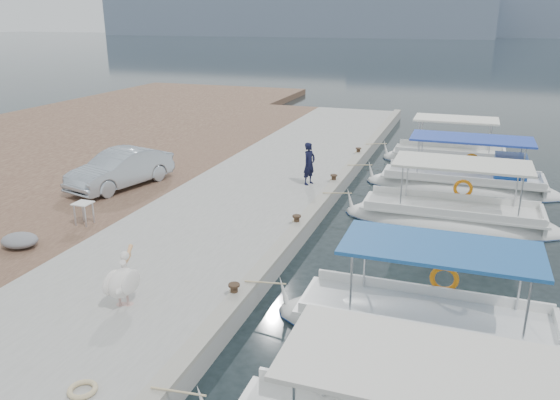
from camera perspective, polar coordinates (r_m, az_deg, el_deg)
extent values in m
plane|color=black|center=(16.38, 1.33, -6.19)|extent=(400.00, 400.00, 0.00)
cube|color=gray|center=(21.62, -2.18, 0.78)|extent=(6.00, 40.00, 0.50)
cube|color=gray|center=(20.72, 4.99, 0.83)|extent=(0.44, 40.00, 0.12)
cube|color=brown|center=(23.82, -13.48, 1.97)|extent=(4.00, 40.00, 0.50)
cube|color=slate|center=(214.11, 1.64, 18.68)|extent=(140.00, 40.00, 14.00)
cube|color=silver|center=(8.33, 16.04, -16.44)|extent=(4.41, 2.09, 0.08)
torus|color=orange|center=(9.90, 16.54, -18.69)|extent=(0.68, 0.12, 0.68)
ellipsoid|color=white|center=(13.14, 14.81, -13.37)|extent=(6.96, 2.15, 1.30)
ellipsoid|color=navy|center=(13.15, 14.80, -13.45)|extent=(6.99, 2.19, 0.22)
cube|color=white|center=(12.88, 15.00, -11.48)|extent=(5.71, 1.85, 0.08)
cube|color=#1E5397|center=(12.16, 16.46, -4.85)|extent=(4.18, 1.97, 0.08)
cylinder|color=silver|center=(11.95, 7.42, -9.08)|extent=(0.05, 0.05, 1.60)
torus|color=orange|center=(13.57, 16.79, -7.88)|extent=(0.68, 0.12, 0.68)
ellipsoid|color=white|center=(19.95, 17.36, -2.25)|extent=(7.42, 2.29, 1.30)
ellipsoid|color=navy|center=(19.96, 17.36, -2.31)|extent=(7.46, 2.33, 0.22)
cube|color=white|center=(19.79, 17.50, -0.90)|extent=(6.09, 1.97, 0.08)
cube|color=silver|center=(19.33, 18.52, 3.63)|extent=(4.45, 2.11, 0.08)
cylinder|color=silver|center=(18.82, 12.56, 1.10)|extent=(0.05, 0.05, 1.60)
torus|color=orange|center=(20.69, 18.58, 1.14)|extent=(0.68, 0.12, 0.68)
ellipsoid|color=white|center=(23.97, 18.38, 1.12)|extent=(7.90, 2.25, 1.30)
ellipsoid|color=navy|center=(23.98, 18.38, 1.08)|extent=(7.94, 2.29, 0.22)
cube|color=white|center=(23.83, 18.51, 2.27)|extent=(6.48, 1.93, 0.08)
cube|color=#213DA8|center=(23.45, 19.40, 6.06)|extent=(4.74, 2.07, 0.08)
cylinder|color=silver|center=(22.88, 14.21, 4.09)|extent=(0.05, 0.05, 1.60)
torus|color=orange|center=(24.76, 19.37, 3.85)|extent=(0.68, 0.12, 0.68)
cube|color=navy|center=(23.76, 22.91, 3.08)|extent=(1.20, 1.57, 1.00)
ellipsoid|color=white|center=(28.25, 17.18, 3.82)|extent=(6.46, 2.21, 1.30)
ellipsoid|color=navy|center=(28.25, 17.18, 3.78)|extent=(6.49, 2.26, 0.22)
cube|color=white|center=(28.13, 17.28, 4.80)|extent=(5.30, 1.90, 0.08)
cube|color=white|center=(27.80, 17.94, 8.05)|extent=(3.88, 2.03, 0.08)
cylinder|color=silver|center=(27.22, 14.29, 6.36)|extent=(0.05, 0.05, 1.60)
torus|color=orange|center=(29.06, 18.05, 6.06)|extent=(0.68, 0.12, 0.68)
cylinder|color=black|center=(13.27, -4.81, -9.42)|extent=(0.18, 0.18, 0.30)
cylinder|color=black|center=(13.20, -4.83, -8.85)|extent=(0.28, 0.28, 0.05)
cylinder|color=black|center=(17.54, 1.76, -2.16)|extent=(0.18, 0.18, 0.30)
cylinder|color=black|center=(17.49, 1.76, -1.70)|extent=(0.28, 0.28, 0.05)
cylinder|color=black|center=(22.12, 5.64, 2.20)|extent=(0.18, 0.18, 0.30)
cylinder|color=black|center=(22.08, 5.65, 2.58)|extent=(0.28, 0.28, 0.05)
cylinder|color=black|center=(26.85, 8.18, 5.05)|extent=(0.18, 0.18, 0.30)
cylinder|color=black|center=(26.82, 8.20, 5.36)|extent=(0.28, 0.28, 0.05)
cylinder|color=tan|center=(13.36, -16.40, -9.84)|extent=(0.06, 0.06, 0.36)
cylinder|color=tan|center=(13.31, -15.64, -9.86)|extent=(0.06, 0.06, 0.36)
ellipsoid|color=silver|center=(13.15, -16.17, -8.32)|extent=(0.78, 0.98, 0.67)
cylinder|color=silver|center=(13.30, -15.97, -6.63)|extent=(0.24, 0.34, 0.36)
sphere|color=silver|center=(13.31, -15.95, -5.63)|extent=(0.22, 0.22, 0.22)
cone|color=#EAA566|center=(13.64, -15.58, -5.45)|extent=(0.33, 0.65, 0.26)
imported|color=black|center=(21.66, 3.07, 3.82)|extent=(0.60, 0.72, 1.69)
imported|color=#A4B0BB|center=(22.23, -16.32, 3.15)|extent=(2.58, 4.64, 1.45)
ellipsoid|color=slate|center=(17.60, -25.55, -3.82)|extent=(1.10, 0.90, 0.40)
cylinder|color=silver|center=(18.62, -20.66, -1.50)|extent=(0.06, 0.06, 0.70)
cylinder|color=silver|center=(18.37, -19.69, -1.65)|extent=(0.06, 0.06, 0.70)
cylinder|color=silver|center=(18.90, -19.90, -1.11)|extent=(0.06, 0.06, 0.70)
cylinder|color=silver|center=(18.66, -18.94, -1.25)|extent=(0.06, 0.06, 0.70)
cube|color=white|center=(18.52, -19.92, -0.31)|extent=(0.55, 0.55, 0.03)
torus|color=#C6B284|center=(10.90, -19.94, -18.13)|extent=(0.54, 0.54, 0.10)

